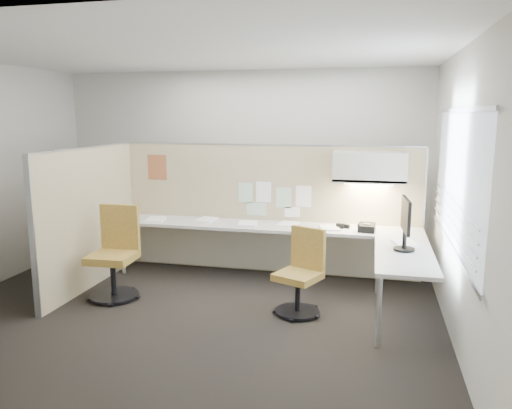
% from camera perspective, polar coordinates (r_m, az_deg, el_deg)
% --- Properties ---
extents(floor, '(5.50, 4.50, 0.01)m').
position_cam_1_polar(floor, '(5.78, -7.58, -11.84)').
color(floor, black).
rests_on(floor, ground).
extents(ceiling, '(5.50, 4.50, 0.01)m').
position_cam_1_polar(ceiling, '(5.40, -8.31, 17.02)').
color(ceiling, white).
rests_on(ceiling, wall_back).
extents(wall_back, '(5.50, 0.02, 2.80)m').
position_cam_1_polar(wall_back, '(7.54, -1.74, 4.46)').
color(wall_back, beige).
rests_on(wall_back, ground).
extents(wall_front, '(5.50, 0.02, 2.80)m').
position_cam_1_polar(wall_front, '(3.45, -21.55, -3.19)').
color(wall_front, beige).
rests_on(wall_front, ground).
extents(wall_right, '(0.02, 4.50, 2.80)m').
position_cam_1_polar(wall_right, '(5.11, 22.18, 0.95)').
color(wall_right, beige).
rests_on(wall_right, ground).
extents(window_pane, '(0.01, 2.80, 1.30)m').
position_cam_1_polar(window_pane, '(5.09, 22.02, 2.63)').
color(window_pane, '#A8B4C3').
rests_on(window_pane, wall_right).
extents(partition_back, '(4.10, 0.06, 1.75)m').
position_cam_1_polar(partition_back, '(6.86, 1.32, -0.55)').
color(partition_back, tan).
rests_on(partition_back, floor).
extents(partition_left, '(0.06, 2.20, 1.75)m').
position_cam_1_polar(partition_left, '(6.61, -18.45, -1.49)').
color(partition_left, tan).
rests_on(partition_left, floor).
extents(desk, '(4.00, 2.07, 0.73)m').
position_cam_1_polar(desk, '(6.39, 3.76, -3.87)').
color(desk, beige).
rests_on(desk, floor).
extents(overhead_bin, '(0.90, 0.36, 0.38)m').
position_cam_1_polar(overhead_bin, '(6.41, 12.85, 4.18)').
color(overhead_bin, beige).
rests_on(overhead_bin, partition_back).
extents(task_light_strip, '(0.60, 0.06, 0.02)m').
position_cam_1_polar(task_light_strip, '(6.44, 12.78, 2.33)').
color(task_light_strip, '#FFEABF').
rests_on(task_light_strip, overhead_bin).
extents(pinned_papers, '(1.01, 0.00, 0.47)m').
position_cam_1_polar(pinned_papers, '(6.78, 1.92, 0.69)').
color(pinned_papers, '#8CBF8C').
rests_on(pinned_papers, partition_back).
extents(poster, '(0.28, 0.00, 0.35)m').
position_cam_1_polar(poster, '(7.25, -11.23, 4.20)').
color(poster, orange).
rests_on(poster, partition_back).
extents(chair_left, '(0.57, 0.57, 1.08)m').
position_cam_1_polar(chair_left, '(6.20, -15.78, -5.64)').
color(chair_left, black).
rests_on(chair_left, floor).
extents(chair_right, '(0.57, 0.58, 0.92)m').
position_cam_1_polar(chair_right, '(5.54, 5.18, -7.98)').
color(chair_right, black).
rests_on(chair_right, floor).
extents(monitor, '(0.22, 0.53, 0.56)m').
position_cam_1_polar(monitor, '(5.49, 16.72, -1.81)').
color(monitor, black).
rests_on(monitor, desk).
extents(phone, '(0.23, 0.21, 0.12)m').
position_cam_1_polar(phone, '(6.31, 12.49, -2.60)').
color(phone, black).
rests_on(phone, desk).
extents(stapler, '(0.15, 0.09, 0.05)m').
position_cam_1_polar(stapler, '(6.47, 10.06, -2.45)').
color(stapler, black).
rests_on(stapler, desk).
extents(tape_dispenser, '(0.11, 0.09, 0.06)m').
position_cam_1_polar(tape_dispenser, '(6.45, 9.63, -2.42)').
color(tape_dispenser, black).
rests_on(tape_dispenser, desk).
extents(coat_hook, '(0.18, 0.43, 1.29)m').
position_cam_1_polar(coat_hook, '(5.97, -23.12, 2.36)').
color(coat_hook, silver).
rests_on(coat_hook, partition_left).
extents(paper_stack_0, '(0.28, 0.33, 0.03)m').
position_cam_1_polar(paper_stack_0, '(6.96, -11.36, -1.68)').
color(paper_stack_0, white).
rests_on(paper_stack_0, desk).
extents(paper_stack_1, '(0.26, 0.33, 0.02)m').
position_cam_1_polar(paper_stack_1, '(6.85, -5.65, -1.73)').
color(paper_stack_1, white).
rests_on(paper_stack_1, desk).
extents(paper_stack_2, '(0.28, 0.33, 0.04)m').
position_cam_1_polar(paper_stack_2, '(6.50, -0.96, -2.27)').
color(paper_stack_2, white).
rests_on(paper_stack_2, desk).
extents(paper_stack_3, '(0.27, 0.33, 0.02)m').
position_cam_1_polar(paper_stack_3, '(6.59, 3.65, -2.23)').
color(paper_stack_3, white).
rests_on(paper_stack_3, desk).
extents(paper_stack_4, '(0.30, 0.35, 0.02)m').
position_cam_1_polar(paper_stack_4, '(6.40, 8.39, -2.66)').
color(paper_stack_4, white).
rests_on(paper_stack_4, desk).
extents(paper_stack_5, '(0.30, 0.35, 0.02)m').
position_cam_1_polar(paper_stack_5, '(5.83, 16.64, -4.26)').
color(paper_stack_5, white).
rests_on(paper_stack_5, desk).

